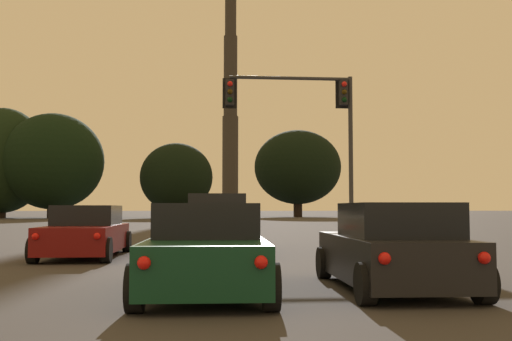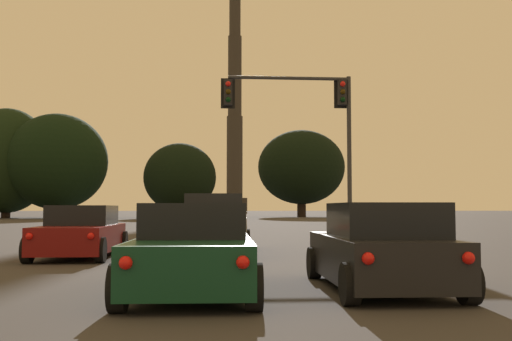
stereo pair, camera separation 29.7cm
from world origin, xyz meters
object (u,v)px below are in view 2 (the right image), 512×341
Objects in this scene: sedan_center_lane_second at (194,250)px; smokestack at (235,112)px; hatchback_right_lane_second at (380,250)px; traffic_light_overhead_right at (308,115)px; pickup_truck_center_lane_front at (213,226)px; sedan_left_lane_front at (82,233)px.

smokestack reaches higher than sedan_center_lane_second.
traffic_light_overhead_right is (1.24, 14.38, 4.52)m from hatchback_right_lane_second.
traffic_light_overhead_right is (3.95, 5.63, 4.38)m from pickup_truck_center_lane_front.
hatchback_right_lane_second is 0.74× the size of pickup_truck_center_lane_front.
sedan_left_lane_front is 0.99× the size of sedan_center_lane_second.
traffic_light_overhead_right is 0.11× the size of smokestack.
sedan_left_lane_front is at bearing -94.38° from smokestack.
pickup_truck_center_lane_front is (-2.71, 8.75, 0.14)m from hatchback_right_lane_second.
sedan_left_lane_front is 11.32m from traffic_light_overhead_right.
pickup_truck_center_lane_front is at bearing -125.06° from traffic_light_overhead_right.
hatchback_right_lane_second is 0.87× the size of sedan_center_lane_second.
sedan_left_lane_front is 130.30m from smokestack.
pickup_truck_center_lane_front is 8.15m from traffic_light_overhead_right.
sedan_center_lane_second is 15.56m from traffic_light_overhead_right.
pickup_truck_center_lane_front is 8.64m from sedan_center_lane_second.
hatchback_right_lane_second reaches higher than sedan_left_lane_front.
hatchback_right_lane_second is at bearing -48.72° from sedan_left_lane_front.
pickup_truck_center_lane_front is at bearing 89.29° from sedan_center_lane_second.
traffic_light_overhead_right is at bearing 57.58° from pickup_truck_center_lane_front.
sedan_left_lane_front is 0.69× the size of traffic_light_overhead_right.
smokestack is (6.49, 134.86, 24.15)m from sedan_center_lane_second.
hatchback_right_lane_second is at bearing -70.17° from pickup_truck_center_lane_front.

